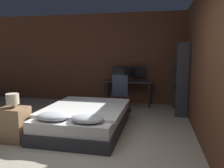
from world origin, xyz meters
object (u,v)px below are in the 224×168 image
at_px(monitor_right, 137,72).
at_px(bookshelf, 181,75).
at_px(bed, 85,119).
at_px(computer_mouse, 136,81).
at_px(office_chair, 121,97).
at_px(keyboard, 127,81).
at_px(nightstand, 14,124).
at_px(bedside_lamp, 12,99).
at_px(desk, 128,84).
at_px(monitor_left, 120,72).

height_order(monitor_right, bookshelf, bookshelf).
xyz_separation_m(bed, computer_mouse, (0.80, 2.10, 0.50)).
xyz_separation_m(monitor_right, bookshelf, (1.17, -0.80, 0.02)).
bearing_deg(computer_mouse, office_chair, -121.02).
height_order(monitor_right, keyboard, monitor_right).
xyz_separation_m(keyboard, computer_mouse, (0.27, 0.00, 0.01)).
relative_size(bed, computer_mouse, 28.39).
relative_size(bed, nightstand, 3.35).
height_order(bedside_lamp, bookshelf, bookshelf).
bearing_deg(bookshelf, keyboard, 162.82).
bearing_deg(nightstand, office_chair, 56.85).
xyz_separation_m(bed, keyboard, (0.53, 2.10, 0.49)).
bearing_deg(bed, office_chair, 73.38).
bearing_deg(computer_mouse, monitor_right, 92.35).
relative_size(desk, bookshelf, 0.79).
bearing_deg(office_chair, computer_mouse, 58.98).
bearing_deg(desk, bed, -103.00).
bearing_deg(bedside_lamp, bed, 35.72).
relative_size(keyboard, office_chair, 0.37).
height_order(nightstand, monitor_right, monitor_right).
bearing_deg(monitor_left, bed, -96.25).
bearing_deg(nightstand, desk, 62.73).
xyz_separation_m(bed, monitor_right, (0.78, 2.46, 0.71)).
relative_size(bed, bedside_lamp, 8.05).
bearing_deg(bedside_lamp, monitor_left, 67.89).
bearing_deg(keyboard, monitor_right, 54.30).
distance_m(desk, office_chair, 0.78).
xyz_separation_m(nightstand, office_chair, (1.49, 2.28, 0.10)).
relative_size(bedside_lamp, bookshelf, 0.14).
height_order(desk, bookshelf, bookshelf).
distance_m(office_chair, bookshelf, 1.60).
bearing_deg(bed, computer_mouse, 69.23).
height_order(monitor_left, computer_mouse, monitor_left).
height_order(nightstand, office_chair, office_chair).
bearing_deg(keyboard, monitor_left, 125.70).
height_order(nightstand, computer_mouse, computer_mouse).
relative_size(nightstand, desk, 0.43).
relative_size(bedside_lamp, desk, 0.18).
distance_m(bed, bookshelf, 2.67).
relative_size(bedside_lamp, monitor_left, 0.53).
relative_size(bedside_lamp, keyboard, 0.68).
bearing_deg(desk, office_chair, -95.09).
distance_m(nightstand, keyboard, 3.27).
bearing_deg(monitor_left, monitor_right, 0.00).
xyz_separation_m(keyboard, office_chair, (-0.07, -0.56, -0.34)).
xyz_separation_m(desk, monitor_right, (0.26, 0.18, 0.33)).
height_order(keyboard, computer_mouse, computer_mouse).
bearing_deg(desk, bedside_lamp, -117.27).
bearing_deg(keyboard, computer_mouse, 0.00).
distance_m(nightstand, monitor_right, 3.73).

